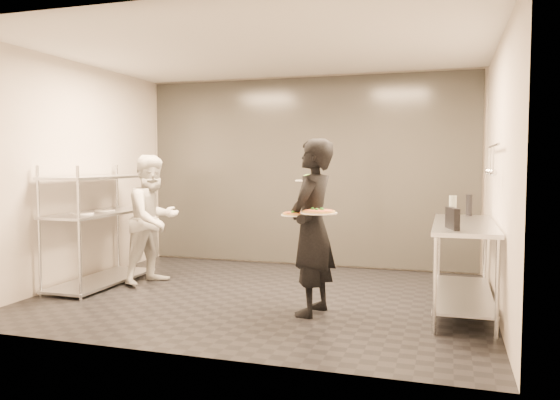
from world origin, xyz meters
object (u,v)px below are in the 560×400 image
(pass_rack, at_px, (100,223))
(prep_counter, at_px, (464,251))
(bottle_green, at_px, (453,208))
(waiter, at_px, (312,227))
(bottle_clear, at_px, (469,207))
(chef, at_px, (153,219))
(pizza_plate_near, at_px, (296,214))
(pos_monitor, at_px, (452,218))
(salad_plate, at_px, (309,179))
(bottle_dark, at_px, (469,205))
(pizza_plate_far, at_px, (319,212))

(pass_rack, distance_m, prep_counter, 4.33)
(bottle_green, bearing_deg, waiter, -154.65)
(bottle_clear, bearing_deg, pass_rack, -169.65)
(prep_counter, xyz_separation_m, chef, (-3.73, 0.25, 0.19))
(chef, bearing_deg, pizza_plate_near, -95.55)
(pizza_plate_near, height_order, pos_monitor, pos_monitor)
(salad_plate, bearing_deg, pizza_plate_near, -91.05)
(salad_plate, relative_size, bottle_green, 1.06)
(waiter, distance_m, bottle_dark, 2.04)
(waiter, relative_size, chef, 1.09)
(chef, xyz_separation_m, bottle_dark, (3.80, 0.55, 0.23))
(chef, bearing_deg, pos_monitor, -84.75)
(pass_rack, xyz_separation_m, salad_plate, (2.75, -0.21, 0.59))
(prep_counter, height_order, chef, chef)
(bottle_green, bearing_deg, salad_plate, -168.33)
(bottle_clear, bearing_deg, pizza_plate_near, -137.93)
(waiter, bearing_deg, salad_plate, -150.70)
(pass_rack, xyz_separation_m, waiter, (2.87, -0.54, 0.12))
(prep_counter, xyz_separation_m, waiter, (-1.46, -0.54, 0.26))
(pos_monitor, bearing_deg, bottle_green, 72.81)
(prep_counter, height_order, waiter, waiter)
(salad_plate, xyz_separation_m, bottle_clear, (1.65, 1.01, -0.34))
(pizza_plate_near, bearing_deg, chef, 156.05)
(chef, xyz_separation_m, salad_plate, (2.15, -0.46, 0.55))
(prep_counter, xyz_separation_m, bottle_clear, (0.06, 0.80, 0.39))
(prep_counter, distance_m, pizza_plate_near, 1.78)
(salad_plate, height_order, pos_monitor, salad_plate)
(pass_rack, bearing_deg, salad_plate, -4.29)
(chef, bearing_deg, bottle_green, -74.14)
(bottle_dark, bearing_deg, prep_counter, -95.05)
(pizza_plate_far, bearing_deg, chef, 157.02)
(bottle_clear, distance_m, bottle_dark, 0.03)
(chef, bearing_deg, salad_plate, -83.79)
(pos_monitor, bearing_deg, pizza_plate_far, 171.10)
(pizza_plate_near, bearing_deg, salad_plate, 88.95)
(salad_plate, relative_size, pos_monitor, 1.05)
(salad_plate, height_order, bottle_dark, salad_plate)
(prep_counter, height_order, bottle_green, bottle_green)
(pizza_plate_near, distance_m, pizza_plate_far, 0.26)
(pizza_plate_far, xyz_separation_m, salad_plate, (-0.24, 0.55, 0.30))
(bottle_dark, bearing_deg, pos_monitor, -97.82)
(waiter, xyz_separation_m, bottle_dark, (1.53, 1.34, 0.16))
(pass_rack, bearing_deg, pos_monitor, -7.92)
(waiter, bearing_deg, bottle_clear, 140.65)
(salad_plate, distance_m, bottle_green, 1.53)
(chef, distance_m, bottle_clear, 3.84)
(pizza_plate_near, height_order, salad_plate, salad_plate)
(pizza_plate_far, relative_size, bottle_clear, 1.84)
(pass_rack, height_order, salad_plate, pass_rack)
(pass_rack, distance_m, salad_plate, 2.82)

